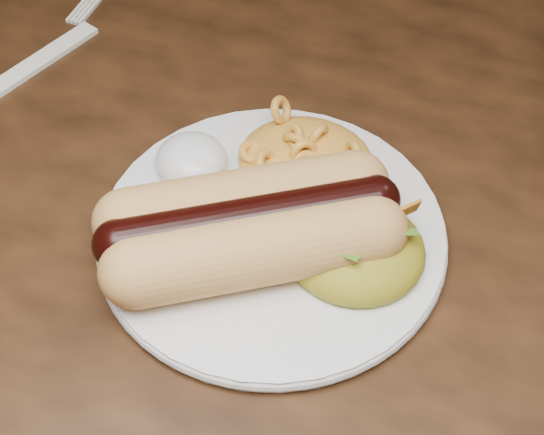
% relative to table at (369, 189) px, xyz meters
% --- Properties ---
extents(table, '(1.60, 0.90, 0.75)m').
position_rel_table_xyz_m(table, '(0.00, 0.00, 0.00)').
color(table, '#472813').
rests_on(table, floor).
extents(plate, '(0.28, 0.28, 0.01)m').
position_rel_table_xyz_m(plate, '(-0.03, -0.14, 0.10)').
color(plate, white).
rests_on(plate, table).
extents(hotdog, '(0.14, 0.14, 0.04)m').
position_rel_table_xyz_m(hotdog, '(-0.04, -0.16, 0.13)').
color(hotdog, '#D7B45E').
rests_on(hotdog, plate).
extents(mac_and_cheese, '(0.09, 0.08, 0.03)m').
position_rel_table_xyz_m(mac_and_cheese, '(-0.03, -0.09, 0.12)').
color(mac_and_cheese, '#FDA142').
rests_on(mac_and_cheese, plate).
extents(sour_cream, '(0.05, 0.05, 0.03)m').
position_rel_table_xyz_m(sour_cream, '(-0.10, -0.11, 0.12)').
color(sour_cream, white).
rests_on(sour_cream, plate).
extents(taco_salad, '(0.08, 0.08, 0.04)m').
position_rel_table_xyz_m(taco_salad, '(0.02, -0.15, 0.12)').
color(taco_salad, orange).
rests_on(taco_salad, plate).
extents(fork, '(0.06, 0.13, 0.00)m').
position_rel_table_xyz_m(fork, '(-0.25, -0.04, 0.09)').
color(fork, white).
rests_on(fork, table).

